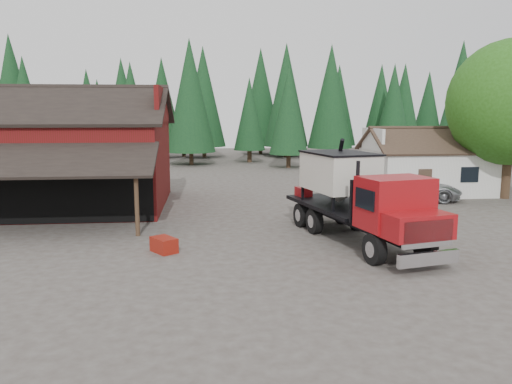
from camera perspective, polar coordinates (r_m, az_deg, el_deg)
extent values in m
plane|color=#433B35|center=(21.31, 1.10, -6.01)|extent=(120.00, 120.00, 0.00)
cube|color=#5E0F13|center=(31.74, -21.37, 2.91)|extent=(12.00, 10.00, 5.00)
cube|color=black|center=(29.20, -23.08, 9.23)|extent=(12.80, 5.53, 2.35)
cube|color=black|center=(34.02, -20.58, 9.23)|extent=(12.80, 5.53, 2.35)
cube|color=#5E0F13|center=(30.54, -10.69, 9.74)|extent=(0.25, 7.00, 2.00)
cube|color=black|center=(25.39, -25.42, 3.34)|extent=(12.40, 3.53, 1.44)
cylinder|color=#382619|center=(23.11, -13.46, -1.52)|extent=(0.20, 0.20, 2.80)
cube|color=black|center=(27.00, -24.14, 0.71)|extent=(11.70, 0.08, 3.90)
cube|color=silver|center=(37.06, 18.94, 2.27)|extent=(8.00, 6.00, 3.00)
cube|color=#38281E|center=(35.53, 20.13, 5.58)|extent=(8.60, 3.42, 1.80)
cube|color=#38281E|center=(38.25, 18.18, 5.89)|extent=(8.60, 3.42, 1.80)
cube|color=silver|center=(35.39, 13.20, 5.88)|extent=(0.20, 4.20, 1.50)
cube|color=silver|center=(38.74, 24.52, 5.56)|extent=(0.20, 4.20, 1.50)
cube|color=#38281E|center=(33.78, 18.71, 0.82)|extent=(0.90, 0.06, 2.00)
cube|color=black|center=(35.05, 23.23, 1.83)|extent=(1.20, 0.06, 1.00)
cylinder|color=#382619|center=(36.35, 26.67, 1.84)|extent=(0.60, 0.60, 3.20)
sphere|color=#245012|center=(36.14, 27.18, 9.09)|extent=(8.00, 8.00, 8.00)
sphere|color=#245012|center=(36.20, 24.75, 7.35)|extent=(4.40, 4.40, 4.40)
cylinder|color=#382619|center=(51.36, 3.73, 3.68)|extent=(0.44, 0.44, 1.60)
cone|color=black|center=(51.14, 3.79, 9.38)|extent=(3.96, 3.96, 9.00)
cylinder|color=#382619|center=(52.70, 21.93, 3.19)|extent=(0.44, 0.44, 1.60)
cone|color=black|center=(52.51, 22.33, 9.82)|extent=(4.84, 4.84, 11.00)
cylinder|color=#382619|center=(54.66, -7.40, 3.95)|extent=(0.44, 0.44, 1.60)
cone|color=black|center=(54.49, -7.54, 10.88)|extent=(5.28, 5.28, 12.00)
cylinder|color=black|center=(18.90, 13.37, -6.38)|extent=(0.62, 1.22, 1.16)
cylinder|color=black|center=(20.15, 18.75, -5.67)|extent=(0.62, 1.22, 1.16)
cylinder|color=black|center=(23.22, 6.69, -3.34)|extent=(0.62, 1.22, 1.16)
cylinder|color=black|center=(24.25, 11.45, -2.93)|extent=(0.62, 1.22, 1.16)
cylinder|color=black|center=(24.54, 5.21, -2.65)|extent=(0.62, 1.22, 1.16)
cylinder|color=black|center=(25.51, 9.77, -2.30)|extent=(0.62, 1.22, 1.16)
cube|color=black|center=(22.18, 11.20, -2.92)|extent=(3.19, 9.13, 0.42)
cube|color=silver|center=(18.24, 19.11, -7.20)|extent=(2.41, 0.73, 0.48)
cube|color=silver|center=(18.11, 19.04, -4.55)|extent=(1.98, 0.56, 0.95)
cube|color=maroon|center=(18.57, 17.87, -3.66)|extent=(2.63, 1.88, 0.90)
cube|color=maroon|center=(19.55, 15.55, -1.19)|extent=(2.88, 2.33, 1.96)
cube|color=black|center=(18.82, 17.04, -0.67)|extent=(2.18, 0.58, 0.95)
cylinder|color=black|center=(19.69, 11.52, 0.74)|extent=(0.18, 0.18, 1.90)
cube|color=black|center=(20.43, 13.88, -0.85)|extent=(2.55, 0.71, 1.69)
cube|color=black|center=(23.40, 9.41, -1.54)|extent=(4.01, 6.59, 0.17)
cube|color=beige|center=(23.17, 9.51, 2.27)|extent=(3.16, 3.95, 1.69)
cone|color=beige|center=(23.31, 9.44, -0.31)|extent=(2.79, 2.79, 0.74)
cube|color=black|center=(23.08, 9.56, 4.41)|extent=(3.29, 4.08, 0.08)
cylinder|color=black|center=(24.77, 9.17, 2.46)|extent=(0.27, 2.35, 3.23)
cube|color=maroon|center=(25.31, 5.44, 0.02)|extent=(0.81, 0.97, 0.48)
cylinder|color=silver|center=(21.04, 17.10, -4.09)|extent=(0.82, 1.16, 0.59)
imported|color=#9B9EA2|center=(33.56, 17.69, 0.46)|extent=(6.24, 4.30, 1.58)
cube|color=maroon|center=(20.42, -10.47, -5.96)|extent=(1.20, 1.30, 0.60)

